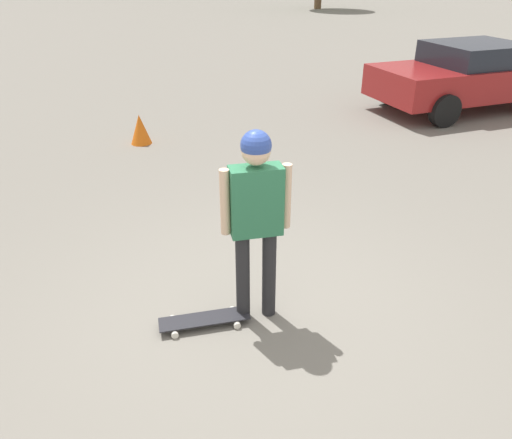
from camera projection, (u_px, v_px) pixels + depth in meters
The scene contains 5 objects.
ground_plane at pixel (256, 314), 4.70m from camera, with size 220.00×220.00×0.00m, color gray.
person at pixel (256, 207), 4.17m from camera, with size 0.54×0.38×1.80m.
skateboard at pixel (204, 319), 4.53m from camera, with size 0.82×0.56×0.07m.
car_parked_near at pixel (469, 75), 10.71m from camera, with size 4.49×3.11×1.40m.
traffic_cone at pixel (140, 129), 8.88m from camera, with size 0.37×0.37×0.53m.
Camera 1 is at (2.45, 2.82, 2.98)m, focal length 35.00 mm.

